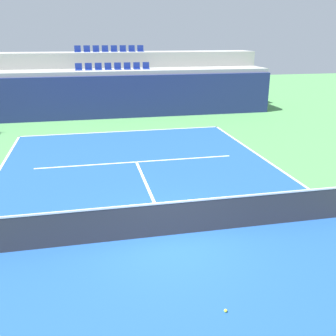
# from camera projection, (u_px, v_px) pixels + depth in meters

# --- Properties ---
(ground_plane) EXTENTS (80.00, 80.00, 0.00)m
(ground_plane) POSITION_uv_depth(u_px,v_px,m) (169.00, 235.00, 10.29)
(ground_plane) COLOR #4C8C4C
(court_surface) EXTENTS (11.00, 24.00, 0.01)m
(court_surface) POSITION_uv_depth(u_px,v_px,m) (169.00, 235.00, 10.29)
(court_surface) COLOR #1E4C99
(court_surface) RESTS_ON ground_plane
(baseline_far) EXTENTS (11.00, 0.10, 0.00)m
(baseline_far) POSITION_uv_depth(u_px,v_px,m) (123.00, 131.00, 21.32)
(baseline_far) COLOR white
(baseline_far) RESTS_ON court_surface
(service_line_far) EXTENTS (8.26, 0.10, 0.00)m
(service_line_far) POSITION_uv_depth(u_px,v_px,m) (136.00, 162.00, 16.20)
(service_line_far) COLOR white
(service_line_far) RESTS_ON court_surface
(centre_service_line) EXTENTS (0.10, 6.40, 0.00)m
(centre_service_line) POSITION_uv_depth(u_px,v_px,m) (149.00, 190.00, 13.24)
(centre_service_line) COLOR white
(centre_service_line) RESTS_ON court_surface
(back_wall) EXTENTS (20.75, 0.30, 2.67)m
(back_wall) POSITION_uv_depth(u_px,v_px,m) (116.00, 97.00, 24.35)
(back_wall) COLOR navy
(back_wall) RESTS_ON ground_plane
(stands_tier_lower) EXTENTS (20.75, 2.40, 2.92)m
(stands_tier_lower) POSITION_uv_depth(u_px,v_px,m) (114.00, 92.00, 25.55)
(stands_tier_lower) COLOR #9E9E99
(stands_tier_lower) RESTS_ON ground_plane
(stands_tier_upper) EXTENTS (20.75, 2.40, 3.94)m
(stands_tier_upper) POSITION_uv_depth(u_px,v_px,m) (111.00, 81.00, 27.60)
(stands_tier_upper) COLOR #9E9E99
(stands_tier_upper) RESTS_ON ground_plane
(seating_row_lower) EXTENTS (4.82, 0.44, 0.44)m
(seating_row_lower) POSITION_uv_depth(u_px,v_px,m) (113.00, 68.00, 25.12)
(seating_row_lower) COLOR navy
(seating_row_lower) RESTS_ON stands_tier_lower
(seating_row_upper) EXTENTS (4.82, 0.44, 0.44)m
(seating_row_upper) POSITION_uv_depth(u_px,v_px,m) (110.00, 50.00, 27.00)
(seating_row_upper) COLOR navy
(seating_row_upper) RESTS_ON stands_tier_upper
(tennis_net) EXTENTS (11.08, 0.08, 1.07)m
(tennis_net) POSITION_uv_depth(u_px,v_px,m) (169.00, 218.00, 10.12)
(tennis_net) COLOR black
(tennis_net) RESTS_ON court_surface
(tennis_ball_2) EXTENTS (0.07, 0.07, 0.07)m
(tennis_ball_2) POSITION_uv_depth(u_px,v_px,m) (226.00, 311.00, 7.41)
(tennis_ball_2) COLOR #CCE033
(tennis_ball_2) RESTS_ON court_surface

